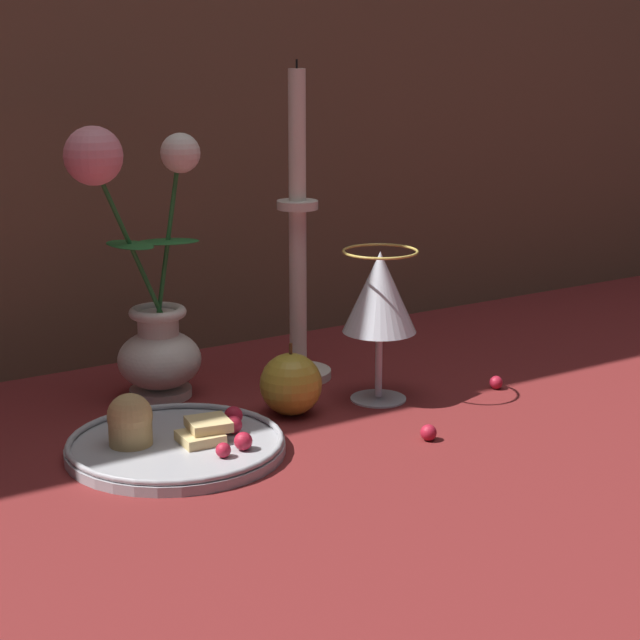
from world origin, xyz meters
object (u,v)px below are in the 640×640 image
Objects in this scene: vase at (147,298)px; plate_with_pastries at (171,441)px; wine_glass at (380,297)px; apple_beside_vase at (291,384)px; candlestick at (298,266)px.

plate_with_pastries is (-0.05, -0.16, -0.10)m from vase.
wine_glass is 0.14m from apple_beside_vase.
candlestick is at bearing 106.06° from wine_glass.
wine_glass is at bearing -6.12° from apple_beside_vase.
apple_beside_vase is at bearing -124.93° from candlestick.
plate_with_pastries is 0.29m from wine_glass.
vase is at bearing 172.77° from candlestick.
candlestick reaches higher than apple_beside_vase.
vase is 0.19m from apple_beside_vase.
vase is 0.26m from wine_glass.
vase is 3.86× the size of apple_beside_vase.
plate_with_pastries is 0.16m from apple_beside_vase.
candlestick is at bearing 55.07° from apple_beside_vase.
vase reaches higher than apple_beside_vase.
candlestick is (-0.03, 0.12, 0.02)m from wine_glass.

